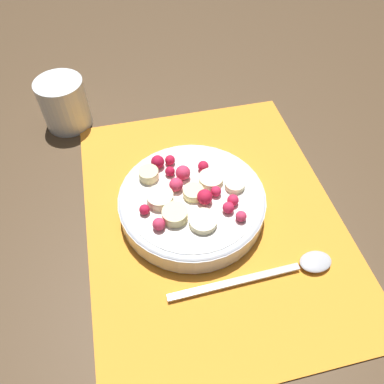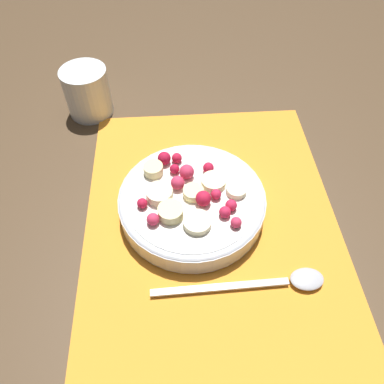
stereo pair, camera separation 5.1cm
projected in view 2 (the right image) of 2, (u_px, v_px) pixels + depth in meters
ground_plane at (211, 219)px, 0.53m from camera, size 3.00×3.00×0.00m
placemat at (211, 218)px, 0.53m from camera, size 0.45×0.35×0.01m
fruit_bowl at (192, 201)px, 0.52m from camera, size 0.20×0.20×0.05m
spoon at (276, 282)px, 0.46m from camera, size 0.03×0.21×0.01m
drinking_glass at (87, 92)px, 0.65m from camera, size 0.08×0.08×0.08m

